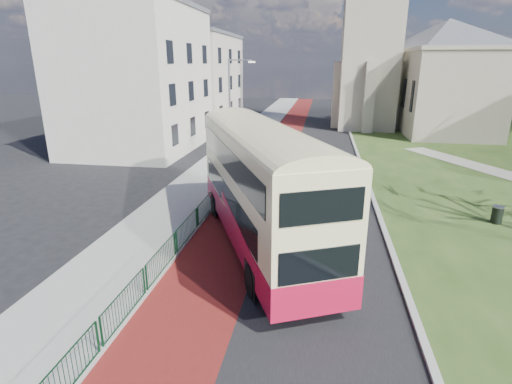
# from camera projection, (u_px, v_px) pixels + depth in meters

# --- Properties ---
(ground) EXTENTS (160.00, 160.00, 0.00)m
(ground) POSITION_uv_depth(u_px,v_px,m) (240.00, 272.00, 15.59)
(ground) COLOR black
(ground) RESTS_ON ground
(road_carriageway) EXTENTS (9.00, 120.00, 0.01)m
(road_carriageway) POSITION_uv_depth(u_px,v_px,m) (304.00, 159.00, 34.13)
(road_carriageway) COLOR black
(road_carriageway) RESTS_ON ground
(bus_lane) EXTENTS (3.40, 120.00, 0.01)m
(bus_lane) POSITION_uv_depth(u_px,v_px,m) (273.00, 157.00, 34.55)
(bus_lane) COLOR #591414
(bus_lane) RESTS_ON ground
(pavement_west) EXTENTS (4.00, 120.00, 0.12)m
(pavement_west) POSITION_uv_depth(u_px,v_px,m) (230.00, 155.00, 35.12)
(pavement_west) COLOR gray
(pavement_west) RESTS_ON ground
(kerb_west) EXTENTS (0.25, 120.00, 0.13)m
(kerb_west) POSITION_uv_depth(u_px,v_px,m) (253.00, 156.00, 34.81)
(kerb_west) COLOR #999993
(kerb_west) RESTS_ON ground
(kerb_east) EXTENTS (0.25, 80.00, 0.13)m
(kerb_east) POSITION_uv_depth(u_px,v_px,m) (358.00, 155.00, 35.27)
(kerb_east) COLOR #999993
(kerb_east) RESTS_ON ground
(pedestrian_railing) EXTENTS (0.07, 24.00, 1.12)m
(pedestrian_railing) POSITION_uv_depth(u_px,v_px,m) (198.00, 217.00, 19.63)
(pedestrian_railing) COLOR #0C361B
(pedestrian_railing) RESTS_ON ground
(gothic_church) EXTENTS (16.38, 18.00, 40.00)m
(gothic_church) POSITION_uv_depth(u_px,v_px,m) (414.00, 14.00, 45.25)
(gothic_church) COLOR gray
(gothic_church) RESTS_ON ground
(street_block_near) EXTENTS (10.30, 14.30, 13.00)m
(street_block_near) POSITION_uv_depth(u_px,v_px,m) (138.00, 78.00, 36.41)
(street_block_near) COLOR beige
(street_block_near) RESTS_ON ground
(street_block_far) EXTENTS (10.30, 16.30, 11.50)m
(street_block_far) POSITION_uv_depth(u_px,v_px,m) (193.00, 80.00, 51.66)
(street_block_far) COLOR #BBB49E
(street_block_far) RESTS_ON ground
(streetlamp) EXTENTS (2.13, 0.18, 8.00)m
(streetlamp) POSITION_uv_depth(u_px,v_px,m) (232.00, 105.00, 31.75)
(streetlamp) COLOR gray
(streetlamp) RESTS_ON pavement_west
(bus) EXTENTS (7.80, 12.63, 5.24)m
(bus) POSITION_uv_depth(u_px,v_px,m) (261.00, 182.00, 16.94)
(bus) COLOR #B11032
(bus) RESTS_ON ground
(litter_bin) EXTENTS (0.71, 0.71, 0.90)m
(litter_bin) POSITION_uv_depth(u_px,v_px,m) (497.00, 215.00, 20.15)
(litter_bin) COLOR black
(litter_bin) RESTS_ON grass_green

